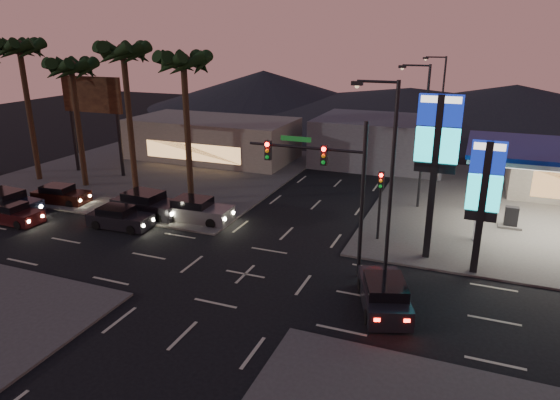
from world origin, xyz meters
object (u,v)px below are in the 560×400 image
at_px(car_lane_b_front, 196,211).
at_px(suv_station, 384,294).
at_px(car_lane_a_front, 120,218).
at_px(car_lane_a_rear, 7,203).
at_px(pylon_sign_tall, 437,145).
at_px(car_lane_b_mid, 147,205).
at_px(traffic_signal_mast, 329,175).
at_px(pylon_sign_short, 484,188).
at_px(car_lane_b_rear, 61,195).
at_px(car_lane_a_mid, 12,214).

bearing_deg(car_lane_b_front, suv_station, -25.82).
bearing_deg(car_lane_a_front, car_lane_a_rear, -174.87).
relative_size(car_lane_a_front, car_lane_a_rear, 0.83).
relative_size(pylon_sign_tall, car_lane_a_front, 2.10).
bearing_deg(car_lane_a_rear, car_lane_b_front, 15.77).
bearing_deg(pylon_sign_tall, car_lane_b_mid, 179.69).
xyz_separation_m(car_lane_b_mid, suv_station, (17.38, -6.35, -0.07)).
bearing_deg(suv_station, car_lane_b_mid, 159.94).
bearing_deg(traffic_signal_mast, car_lane_a_rear, 179.37).
bearing_deg(car_lane_b_front, car_lane_b_mid, -175.61).
distance_m(car_lane_a_rear, car_lane_b_front, 13.40).
height_order(pylon_sign_short, car_lane_a_front, pylon_sign_short).
relative_size(pylon_sign_short, car_lane_a_front, 1.63).
distance_m(traffic_signal_mast, car_lane_a_rear, 23.48).
bearing_deg(traffic_signal_mast, pylon_sign_tall, 36.52).
distance_m(car_lane_b_mid, car_lane_b_rear, 7.52).
xyz_separation_m(pylon_sign_short, suv_station, (-3.70, -5.25, -3.96)).
distance_m(pylon_sign_short, car_lane_b_rear, 28.89).
bearing_deg(car_lane_a_front, car_lane_b_mid, 83.88).
relative_size(car_lane_b_front, car_lane_b_mid, 0.94).
xyz_separation_m(car_lane_b_front, car_lane_b_mid, (-3.68, -0.28, 0.04)).
bearing_deg(car_lane_a_mid, pylon_sign_short, 6.74).
bearing_deg(car_lane_a_rear, car_lane_a_mid, -32.07).
relative_size(car_lane_a_rear, car_lane_b_mid, 1.00).
height_order(pylon_sign_tall, car_lane_a_mid, pylon_sign_tall).
height_order(traffic_signal_mast, car_lane_b_rear, traffic_signal_mast).
relative_size(car_lane_a_mid, car_lane_b_rear, 0.97).
bearing_deg(car_lane_b_mid, car_lane_b_front, 4.39).
xyz_separation_m(pylon_sign_tall, car_lane_a_front, (-18.86, -2.46, -5.76)).
xyz_separation_m(car_lane_a_rear, suv_station, (26.59, -2.99, -0.07)).
height_order(car_lane_a_front, car_lane_b_front, car_lane_b_front).
bearing_deg(car_lane_a_rear, car_lane_a_front, 5.13).
bearing_deg(car_lane_b_front, car_lane_b_rear, -177.59).
bearing_deg(pylon_sign_tall, pylon_sign_short, -21.80).
height_order(car_lane_a_front, car_lane_b_rear, car_lane_a_front).
distance_m(car_lane_b_front, suv_station, 15.22).
distance_m(car_lane_a_front, suv_station, 18.06).
relative_size(pylon_sign_tall, car_lane_b_mid, 1.74).
distance_m(traffic_signal_mast, car_lane_b_front, 11.78).
height_order(car_lane_a_rear, car_lane_b_mid, car_lane_b_mid).
xyz_separation_m(car_lane_a_rear, car_lane_b_front, (12.89, 3.64, -0.04)).
relative_size(car_lane_a_mid, car_lane_b_mid, 0.80).
distance_m(car_lane_a_front, car_lane_a_mid, 7.41).
bearing_deg(car_lane_a_mid, pylon_sign_tall, 9.54).
relative_size(pylon_sign_short, car_lane_a_mid, 1.70).
distance_m(traffic_signal_mast, car_lane_b_rear, 22.11).
relative_size(car_lane_a_front, car_lane_b_rear, 1.00).
xyz_separation_m(traffic_signal_mast, suv_station, (3.54, -2.73, -4.53)).
bearing_deg(car_lane_a_front, pylon_sign_short, 3.90).
bearing_deg(pylon_sign_short, car_lane_b_front, 175.45).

